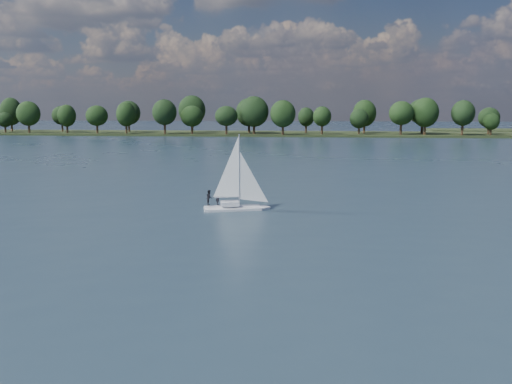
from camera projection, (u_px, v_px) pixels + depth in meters
The scene contains 4 objects.
ground at pixel (323, 159), 122.79m from camera, with size 700.00×700.00×0.00m, color #233342.
far_shore at pixel (322, 135), 232.89m from camera, with size 660.00×40.00×1.50m, color black.
sailboat at pixel (233, 188), 60.93m from camera, with size 6.76×3.61×8.57m.
treeline at pixel (258, 115), 231.55m from camera, with size 562.68×74.16×18.77m.
Camera 1 is at (-0.71, -23.37, 10.92)m, focal length 40.00 mm.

